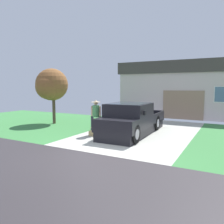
{
  "coord_description": "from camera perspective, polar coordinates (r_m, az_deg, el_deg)",
  "views": [
    {
      "loc": [
        4.1,
        -6.55,
        2.37
      ],
      "look_at": [
        -1.07,
        3.07,
        1.13
      ],
      "focal_mm": 35.9,
      "sensor_mm": 36.0,
      "label": 1
    }
  ],
  "objects": [
    {
      "name": "handbag",
      "position": [
        10.93,
        -4.87,
        -5.36
      ],
      "size": [
        0.38,
        0.21,
        0.45
      ],
      "color": "tan",
      "rests_on": "ground"
    },
    {
      "name": "wheeled_trash_bin",
      "position": [
        16.81,
        1.48,
        0.43
      ],
      "size": [
        0.6,
        0.72,
        1.12
      ],
      "color": "navy",
      "rests_on": "ground"
    },
    {
      "name": "person_with_hat",
      "position": [
        11.06,
        -4.11,
        -0.5
      ],
      "size": [
        0.48,
        0.48,
        1.73
      ],
      "rotation": [
        0.0,
        0.0,
        0.42
      ],
      "color": "#333842",
      "rests_on": "ground"
    },
    {
      "name": "ground",
      "position": [
        6.67,
        -12.39,
        -14.62
      ],
      "size": [
        29.2,
        18.6,
        0.18
      ],
      "color": "#B3B3A6"
    },
    {
      "name": "house_with_garage",
      "position": [
        20.09,
        16.87,
        5.63
      ],
      "size": [
        8.77,
        6.22,
        4.3
      ],
      "color": "beige",
      "rests_on": "ground"
    },
    {
      "name": "front_yard_tree",
      "position": [
        14.86,
        -15.32,
        6.55
      ],
      "size": [
        2.05,
        2.2,
        3.53
      ],
      "color": "brown",
      "rests_on": "ground"
    },
    {
      "name": "pickup_truck",
      "position": [
        11.06,
        4.71,
        -2.2
      ],
      "size": [
        2.12,
        5.24,
        1.58
      ],
      "rotation": [
        0.0,
        0.0,
        3.17
      ],
      "color": "black",
      "rests_on": "ground"
    }
  ]
}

